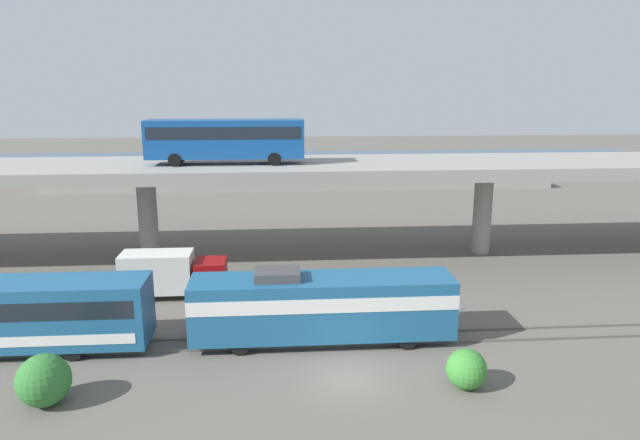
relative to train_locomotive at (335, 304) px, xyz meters
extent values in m
plane|color=#605B54|center=(0.25, -4.00, -2.19)|extent=(260.00, 260.00, 0.00)
cube|color=#59544C|center=(0.25, -0.73, -2.13)|extent=(110.00, 0.12, 0.12)
cube|color=#59544C|center=(0.25, 0.73, -2.13)|extent=(110.00, 0.12, 0.12)
cube|color=#1E5984|center=(-0.71, 0.00, -0.11)|extent=(14.17, 3.00, 3.20)
cube|color=white|center=(-0.71, 0.00, 0.46)|extent=(14.17, 3.04, 0.77)
cone|color=white|center=(6.38, 0.00, -0.43)|extent=(1.93, 2.85, 2.85)
cube|color=black|center=(4.93, 0.00, 0.78)|extent=(1.93, 2.70, 1.02)
cube|color=#3F3F42|center=(-3.12, 0.00, 1.74)|extent=(2.40, 1.80, 0.50)
cylinder|color=black|center=(3.72, 1.35, -1.71)|extent=(0.96, 0.18, 0.96)
cylinder|color=black|center=(3.72, -1.35, -1.71)|extent=(0.96, 0.18, 0.96)
cylinder|color=black|center=(-5.13, 1.35, -1.71)|extent=(0.96, 0.18, 0.96)
cylinder|color=black|center=(-5.13, -1.35, -1.71)|extent=(0.96, 0.18, 0.96)
cylinder|color=black|center=(-13.62, 1.35, -1.73)|extent=(0.92, 0.18, 0.92)
cylinder|color=black|center=(-13.62, -1.35, -1.73)|extent=(0.92, 0.18, 0.92)
cube|color=gray|center=(0.25, 16.00, 5.10)|extent=(96.00, 10.03, 0.95)
cylinder|color=gray|center=(-13.35, 16.00, 1.21)|extent=(1.50, 1.50, 6.82)
cylinder|color=gray|center=(13.85, 16.00, 1.21)|extent=(1.50, 1.50, 6.82)
cube|color=#14478C|center=(-6.96, 15.49, 7.53)|extent=(12.00, 2.55, 2.90)
cube|color=black|center=(-6.96, 15.49, 8.05)|extent=(11.52, 2.59, 0.93)
cube|color=black|center=(-12.91, 15.49, 7.87)|extent=(0.08, 2.30, 1.74)
cylinder|color=black|center=(-10.68, 14.28, 6.08)|extent=(1.00, 0.26, 1.00)
cylinder|color=black|center=(-10.68, 16.70, 6.08)|extent=(1.00, 0.26, 1.00)
cylinder|color=black|center=(-3.24, 14.28, 6.08)|extent=(1.00, 0.26, 1.00)
cylinder|color=black|center=(-3.24, 16.70, 6.08)|extent=(1.00, 0.26, 1.00)
cube|color=maroon|center=(-7.56, 7.56, -0.75)|extent=(2.00, 2.30, 2.00)
cube|color=silver|center=(-11.06, 7.56, -0.45)|extent=(4.60, 2.30, 2.60)
cylinder|color=black|center=(-7.85, 8.65, -1.75)|extent=(0.88, 0.28, 0.88)
cylinder|color=black|center=(-7.85, 6.47, -1.75)|extent=(0.88, 0.28, 0.88)
cylinder|color=black|center=(-12.07, 8.65, -1.75)|extent=(0.88, 0.28, 0.88)
cylinder|color=black|center=(-12.07, 6.47, -1.75)|extent=(0.88, 0.28, 0.88)
cube|color=gray|center=(0.25, 51.00, -1.40)|extent=(67.57, 12.16, 1.59)
cube|color=silver|center=(-16.08, 53.36, 0.07)|extent=(4.48, 1.87, 0.70)
cube|color=#1E232B|center=(-16.31, 53.36, 0.66)|extent=(1.97, 1.65, 0.48)
cylinder|color=black|center=(-14.70, 54.25, -0.28)|extent=(0.64, 0.20, 0.64)
cylinder|color=black|center=(-14.70, 52.47, -0.28)|extent=(0.64, 0.20, 0.64)
cylinder|color=black|center=(-17.47, 54.25, -0.28)|extent=(0.64, 0.20, 0.64)
cylinder|color=black|center=(-17.47, 52.47, -0.28)|extent=(0.64, 0.20, 0.64)
cube|color=#0C4C26|center=(-28.13, 53.78, 0.07)|extent=(4.66, 1.86, 0.70)
cube|color=#1E232B|center=(-27.90, 53.78, 0.66)|extent=(2.05, 1.63, 0.48)
cylinder|color=black|center=(-29.58, 52.90, -0.28)|extent=(0.64, 0.20, 0.64)
cylinder|color=black|center=(-29.58, 54.66, -0.28)|extent=(0.64, 0.20, 0.64)
cylinder|color=black|center=(-26.69, 52.90, -0.28)|extent=(0.64, 0.20, 0.64)
cylinder|color=black|center=(-26.69, 54.66, -0.28)|extent=(0.64, 0.20, 0.64)
cube|color=black|center=(-3.44, 49.75, 0.07)|extent=(4.02, 1.76, 0.70)
cube|color=#1E232B|center=(-3.23, 49.75, 0.66)|extent=(1.77, 1.55, 0.48)
cylinder|color=black|center=(-4.68, 48.91, -0.28)|extent=(0.64, 0.20, 0.64)
cylinder|color=black|center=(-4.68, 50.59, -0.28)|extent=(0.64, 0.20, 0.64)
cylinder|color=black|center=(-2.19, 48.91, -0.28)|extent=(0.64, 0.20, 0.64)
cylinder|color=black|center=(-2.19, 50.59, -0.28)|extent=(0.64, 0.20, 0.64)
cube|color=#0C4C26|center=(12.74, 51.04, 0.07)|extent=(4.02, 1.89, 0.70)
cube|color=#1E232B|center=(12.54, 51.04, 0.66)|extent=(1.77, 1.66, 0.48)
cylinder|color=black|center=(13.99, 51.94, -0.28)|extent=(0.64, 0.20, 0.64)
cylinder|color=black|center=(13.99, 50.14, -0.28)|extent=(0.64, 0.20, 0.64)
cylinder|color=black|center=(11.50, 51.94, -0.28)|extent=(0.64, 0.20, 0.64)
cylinder|color=black|center=(11.50, 50.14, -0.28)|extent=(0.64, 0.20, 0.64)
cube|color=#B7B7BC|center=(-3.99, 52.87, 0.07)|extent=(4.47, 1.84, 0.70)
cube|color=#1E232B|center=(-4.21, 52.87, 0.66)|extent=(1.97, 1.62, 0.48)
cylinder|color=black|center=(-2.60, 53.74, -0.28)|extent=(0.64, 0.20, 0.64)
cylinder|color=black|center=(-2.60, 51.99, -0.28)|extent=(0.64, 0.20, 0.64)
cylinder|color=black|center=(-5.38, 53.74, -0.28)|extent=(0.64, 0.20, 0.64)
cylinder|color=black|center=(-5.38, 51.99, -0.28)|extent=(0.64, 0.20, 0.64)
cube|color=navy|center=(21.48, 53.30, 0.07)|extent=(4.49, 1.72, 0.70)
cube|color=#1E232B|center=(21.26, 53.30, 0.66)|extent=(1.98, 1.52, 0.48)
cylinder|color=black|center=(22.87, 54.12, -0.28)|extent=(0.64, 0.20, 0.64)
cylinder|color=black|center=(22.87, 52.49, -0.28)|extent=(0.64, 0.20, 0.64)
cylinder|color=black|center=(20.09, 54.12, -0.28)|extent=(0.64, 0.20, 0.64)
cylinder|color=black|center=(20.09, 52.49, -0.28)|extent=(0.64, 0.20, 0.64)
cube|color=#B7B7BC|center=(-8.94, 52.35, 0.07)|extent=(4.60, 1.79, 0.70)
cube|color=#1E232B|center=(-8.71, 52.35, 0.66)|extent=(2.02, 1.58, 0.48)
cylinder|color=black|center=(-10.37, 51.50, -0.28)|extent=(0.64, 0.20, 0.64)
cylinder|color=black|center=(-10.37, 53.20, -0.28)|extent=(0.64, 0.20, 0.64)
cylinder|color=black|center=(-7.52, 51.50, -0.28)|extent=(0.64, 0.20, 0.64)
cylinder|color=black|center=(-7.52, 53.20, -0.28)|extent=(0.64, 0.20, 0.64)
cube|color=#515459|center=(-23.13, 52.96, 0.07)|extent=(4.36, 1.78, 0.70)
cube|color=#1E232B|center=(-23.34, 52.96, 0.66)|extent=(1.92, 1.57, 0.48)
cylinder|color=black|center=(-21.77, 53.81, -0.28)|extent=(0.64, 0.20, 0.64)
cylinder|color=black|center=(-21.77, 52.12, -0.28)|extent=(0.64, 0.20, 0.64)
cylinder|color=black|center=(-24.48, 53.81, -0.28)|extent=(0.64, 0.20, 0.64)
cylinder|color=black|center=(-24.48, 52.12, -0.28)|extent=(0.64, 0.20, 0.64)
cube|color=#2D5170|center=(0.25, 74.00, -2.19)|extent=(140.00, 36.00, 0.01)
sphere|color=#2F7331|center=(-13.39, -5.43, -1.03)|extent=(2.33, 2.33, 2.33)
sphere|color=#3A8833|center=(5.57, -5.41, -1.25)|extent=(1.89, 1.89, 1.89)
camera|label=1|loc=(-2.99, -28.91, 11.60)|focal=32.01mm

